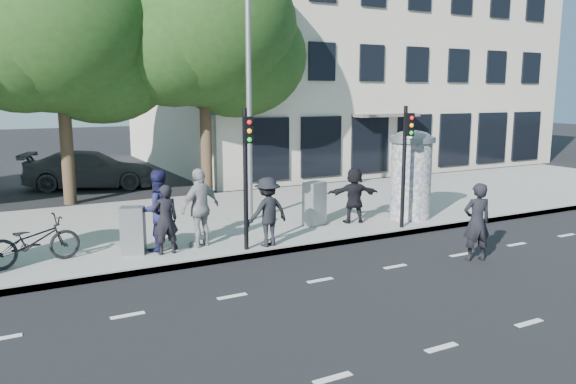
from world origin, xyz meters
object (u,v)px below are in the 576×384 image
traffic_pole_far (406,154)px  man_road (477,222)px  ad_column_right (411,173)px  street_lamp (249,61)px  ped_f (354,195)px  bicycle (33,241)px  ped_b (165,219)px  ped_c (157,210)px  ped_d (268,212)px  car_right (91,169)px  cabinet_right (314,204)px  traffic_pole_near (246,165)px  ped_e (200,208)px  cabinet_left (133,230)px

traffic_pole_far → man_road: size_ratio=1.84×
ad_column_right → street_lamp: 5.81m
ped_f → bicycle: 8.58m
ped_b → ped_c: ped_c is taller
ped_d → car_right: size_ratio=0.33×
cabinet_right → car_right: car_right is taller
traffic_pole_near → cabinet_right: bearing=28.2°
man_road → car_right: size_ratio=0.35×
traffic_pole_near → ped_d: bearing=9.8°
traffic_pole_near → ped_f: bearing=16.8°
street_lamp → bicycle: 7.50m
street_lamp → car_right: 10.59m
cabinet_right → ped_c: bearing=167.2°
cabinet_right → car_right: (-4.42, 10.66, -0.01)m
car_right → ped_d: bearing=-150.4°
traffic_pole_near → ped_c: (-1.90, 0.98, -1.10)m
ped_b → man_road: bearing=149.8°
traffic_pole_far → ad_column_right: bearing=42.2°
street_lamp → cabinet_right: bearing=-44.6°
man_road → cabinet_right: 4.72m
ped_c → ped_f: size_ratio=1.20×
ped_c → man_road: bearing=143.1°
ped_c → ped_f: 5.85m
traffic_pole_far → ped_d: traffic_pole_far is taller
traffic_pole_near → traffic_pole_far: bearing=0.0°
ped_b → ped_e: 0.99m
traffic_pole_far → cabinet_right: bearing=143.7°
cabinet_left → cabinet_right: 5.29m
ped_b → bicycle: 2.88m
man_road → ped_e: bearing=-16.3°
traffic_pole_near → street_lamp: size_ratio=0.42×
ped_e → traffic_pole_far: bearing=149.5°
ped_c → cabinet_left: ped_c is taller
ped_e → man_road: bearing=123.7°
street_lamp → ped_c: bearing=-150.6°
ad_column_right → ped_e: 6.69m
ped_f → traffic_pole_near: bearing=35.6°
street_lamp → ped_b: (-3.22, -2.25, -3.82)m
ped_e → cabinet_left: bearing=-26.7°
ad_column_right → bicycle: (-10.44, 0.25, -0.86)m
traffic_pole_far → ped_b: bearing=174.9°
ped_c → cabinet_right: size_ratio=1.58×
street_lamp → car_right: (-3.05, 9.31, -4.03)m
traffic_pole_far → ped_f: traffic_pole_far is taller
traffic_pole_near → ped_f: (3.94, 1.19, -1.27)m
street_lamp → cabinet_right: street_lamp is taller
street_lamp → car_right: size_ratio=1.52×
ped_e → ped_f: size_ratio=1.20×
ad_column_right → man_road: 4.02m
traffic_pole_far → ped_f: 1.94m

